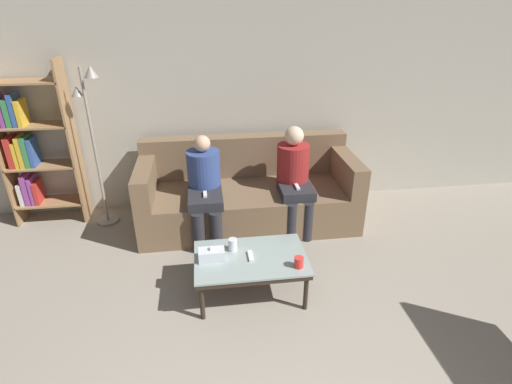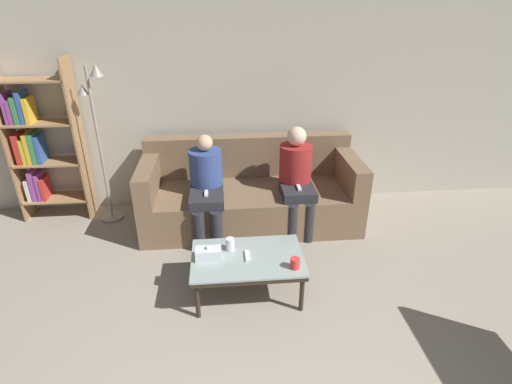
# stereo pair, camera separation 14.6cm
# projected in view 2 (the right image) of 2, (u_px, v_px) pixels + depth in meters

# --- Properties ---
(wall_back) EXTENTS (12.00, 0.06, 2.60)m
(wall_back) POSITION_uv_depth(u_px,v_px,m) (246.00, 100.00, 4.71)
(wall_back) COLOR #B7B2A3
(wall_back) RESTS_ON ground_plane
(couch) EXTENTS (2.42, 0.99, 0.93)m
(couch) POSITION_uv_depth(u_px,v_px,m) (251.00, 194.00, 4.63)
(couch) COLOR brown
(couch) RESTS_ON ground_plane
(coffee_table) EXTENTS (0.96, 0.63, 0.39)m
(coffee_table) POSITION_uv_depth(u_px,v_px,m) (248.00, 261.00, 3.44)
(coffee_table) COLOR #8C9E99
(coffee_table) RESTS_ON ground_plane
(cup_near_left) EXTENTS (0.08, 0.08, 0.09)m
(cup_near_left) POSITION_uv_depth(u_px,v_px,m) (295.00, 263.00, 3.26)
(cup_near_left) COLOR red
(cup_near_left) RESTS_ON coffee_table
(cup_near_right) EXTENTS (0.08, 0.08, 0.11)m
(cup_near_right) POSITION_uv_depth(u_px,v_px,m) (230.00, 244.00, 3.50)
(cup_near_right) COLOR silver
(cup_near_right) RESTS_ON coffee_table
(tissue_box) EXTENTS (0.22, 0.12, 0.13)m
(tissue_box) POSITION_uv_depth(u_px,v_px,m) (208.00, 254.00, 3.38)
(tissue_box) COLOR silver
(tissue_box) RESTS_ON coffee_table
(game_remote) EXTENTS (0.04, 0.15, 0.02)m
(game_remote) POSITION_uv_depth(u_px,v_px,m) (248.00, 256.00, 3.42)
(game_remote) COLOR white
(game_remote) RESTS_ON coffee_table
(bookshelf) EXTENTS (0.77, 0.32, 1.84)m
(bookshelf) POSITION_uv_depth(u_px,v_px,m) (38.00, 144.00, 4.48)
(bookshelf) COLOR #9E754C
(bookshelf) RESTS_ON ground_plane
(standing_lamp) EXTENTS (0.31, 0.26, 1.78)m
(standing_lamp) POSITION_uv_depth(u_px,v_px,m) (99.00, 130.00, 4.33)
(standing_lamp) COLOR gray
(standing_lamp) RESTS_ON ground_plane
(seated_person_left_end) EXTENTS (0.36, 0.72, 1.10)m
(seated_person_left_end) POSITION_uv_depth(u_px,v_px,m) (206.00, 183.00, 4.27)
(seated_person_left_end) COLOR #28282D
(seated_person_left_end) RESTS_ON ground_plane
(seated_person_mid_left) EXTENTS (0.36, 0.65, 1.16)m
(seated_person_mid_left) POSITION_uv_depth(u_px,v_px,m) (297.00, 176.00, 4.36)
(seated_person_mid_left) COLOR #28282D
(seated_person_mid_left) RESTS_ON ground_plane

